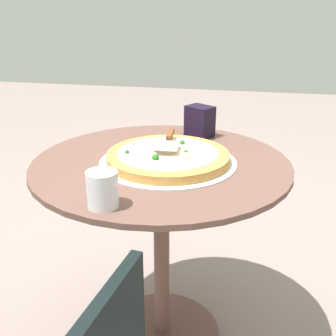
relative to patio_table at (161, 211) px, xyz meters
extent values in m
plane|color=gray|center=(0.00, 0.00, -0.56)|extent=(10.00, 10.00, 0.00)
cylinder|color=brown|center=(0.00, 0.00, 0.18)|extent=(0.88, 0.88, 0.02)
cylinder|color=brown|center=(0.00, 0.00, -0.19)|extent=(0.06, 0.06, 0.71)
cylinder|color=brown|center=(0.00, 0.00, -0.55)|extent=(0.46, 0.46, 0.02)
cylinder|color=silver|center=(0.01, 0.03, 0.19)|extent=(0.46, 0.46, 0.00)
cylinder|color=#CB8D42|center=(0.01, 0.03, 0.21)|extent=(0.41, 0.41, 0.03)
cylinder|color=beige|center=(0.01, 0.03, 0.22)|extent=(0.34, 0.34, 0.00)
sphere|color=#347535|center=(0.00, 0.08, 0.23)|extent=(0.01, 0.01, 0.01)
sphere|color=silver|center=(0.04, -0.05, 0.23)|extent=(0.02, 0.02, 0.02)
sphere|color=#2F6C31|center=(-0.09, 0.06, 0.23)|extent=(0.02, 0.02, 0.02)
sphere|color=silver|center=(0.01, -0.02, 0.23)|extent=(0.02, 0.02, 0.02)
sphere|color=#226924|center=(0.08, 0.00, 0.23)|extent=(0.02, 0.02, 0.02)
sphere|color=#215E27|center=(0.04, -0.11, 0.23)|extent=(0.01, 0.01, 0.01)
sphere|color=silver|center=(0.05, 0.09, 0.23)|extent=(0.02, 0.02, 0.02)
cube|color=silver|center=(0.00, 0.02, 0.25)|extent=(0.11, 0.09, 0.00)
cube|color=brown|center=(-0.11, 0.01, 0.25)|extent=(0.11, 0.03, 0.02)
cylinder|color=silver|center=(0.36, -0.08, 0.24)|extent=(0.08, 0.08, 0.10)
cube|color=black|center=(-0.30, 0.09, 0.25)|extent=(0.12, 0.13, 0.12)
camera|label=1|loc=(1.29, 0.29, 0.70)|focal=44.63mm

